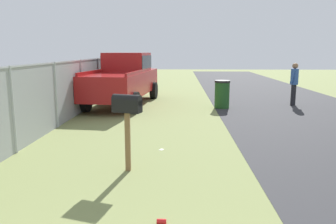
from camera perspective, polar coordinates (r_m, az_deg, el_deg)
mailbox at (r=5.96m, az=-7.02°, el=0.37°), size 0.34×0.55×1.40m
pickup_truck at (r=13.87m, az=-7.43°, el=5.94°), size 5.75×2.52×2.09m
trash_bin at (r=12.92m, az=9.23°, el=3.03°), size 0.59×0.59×1.06m
pedestrian at (r=14.26m, az=20.78°, el=4.98°), size 0.39×0.44×1.69m
fence_section at (r=11.11m, az=-16.42°, el=3.99°), size 17.33×0.07×1.87m
litter_wrapper_midfield_b at (r=7.45m, az=-1.11°, el=-6.42°), size 0.14×0.12×0.01m
litter_can_midfield_a at (r=4.44m, az=-1.12°, el=-18.21°), size 0.07×0.12×0.07m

